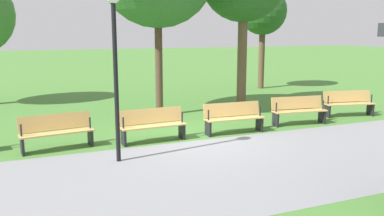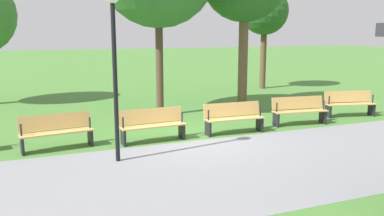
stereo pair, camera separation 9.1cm
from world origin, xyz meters
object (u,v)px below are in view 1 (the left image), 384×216
at_px(bench_0, 348,103).
at_px(lamp_post, 115,43).
at_px(bench_1, 298,110).
at_px(tree_3, 263,12).
at_px(bench_3, 153,124).
at_px(bench_4, 57,131).
at_px(bench_2, 234,117).

relative_size(bench_0, lamp_post, 0.48).
xyz_separation_m(bench_1, lamp_post, (6.17, 1.54, 2.22)).
bearing_deg(lamp_post, bench_1, -165.96).
xyz_separation_m(bench_0, lamp_post, (8.61, 1.95, 2.22)).
xyz_separation_m(bench_0, bench_1, (2.44, 0.40, 0.00)).
height_order(bench_0, tree_3, tree_3).
height_order(bench_3, bench_4, same).
distance_m(bench_0, bench_2, 4.95).
distance_m(bench_3, lamp_post, 2.87).
bearing_deg(bench_4, bench_1, 172.91).
xyz_separation_m(bench_3, bench_4, (2.47, -0.20, 0.00)).
distance_m(bench_2, bench_3, 2.48).
distance_m(tree_3, lamp_post, 13.37).
distance_m(bench_1, bench_2, 2.48).
height_order(bench_0, bench_1, same).
bearing_deg(bench_0, bench_3, 16.53).
bearing_deg(bench_3, bench_1, 179.99).
height_order(bench_0, bench_2, same).
distance_m(bench_0, bench_1, 2.48).
height_order(bench_1, tree_3, tree_3).
bearing_deg(tree_3, bench_4, 35.55).
height_order(bench_1, lamp_post, lamp_post).
bearing_deg(tree_3, bench_1, 66.30).
height_order(bench_3, tree_3, tree_3).
bearing_deg(bench_2, tree_3, -124.11).
bearing_deg(bench_0, tree_3, -85.54).
distance_m(bench_1, lamp_post, 6.74).
bearing_deg(bench_0, bench_1, 21.24).
xyz_separation_m(bench_4, tree_3, (-10.80, -7.72, 3.47)).
bearing_deg(bench_1, lamp_post, 21.13).
height_order(bench_3, lamp_post, lamp_post).
relative_size(bench_4, lamp_post, 0.47).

